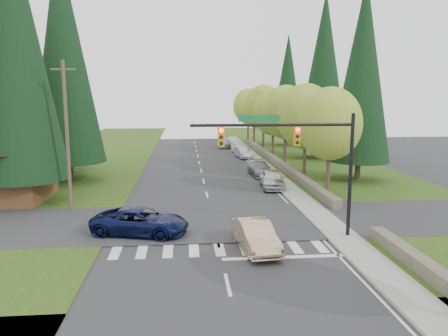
{
  "coord_description": "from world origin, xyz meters",
  "views": [
    {
      "loc": [
        -1.7,
        -17.9,
        7.75
      ],
      "look_at": [
        0.98,
        11.43,
        2.8
      ],
      "focal_mm": 35.0,
      "sensor_mm": 36.0,
      "label": 1
    }
  ],
  "objects": [
    {
      "name": "decid_tree_1",
      "position": [
        9.3,
        21.0,
        5.8
      ],
      "size": [
        5.2,
        5.2,
        8.8
      ],
      "color": "#38281C",
      "rests_on": "ground"
    },
    {
      "name": "sidewalk_east",
      "position": [
        6.9,
        22.0,
        0.07
      ],
      "size": [
        1.8,
        80.0,
        0.13
      ],
      "primitive_type": "cube",
      "color": "gray",
      "rests_on": "ground"
    },
    {
      "name": "sedan_champagne",
      "position": [
        1.82,
        3.0,
        0.73
      ],
      "size": [
        2.03,
        4.59,
        1.47
      ],
      "primitive_type": "imported",
      "rotation": [
        0.0,
        0.0,
        0.11
      ],
      "color": "tan",
      "rests_on": "ground"
    },
    {
      "name": "parked_car_d",
      "position": [
        5.6,
        39.55,
        0.73
      ],
      "size": [
        1.96,
        4.36,
        1.45
      ],
      "primitive_type": "imported",
      "rotation": [
        0.0,
        0.0,
        0.06
      ],
      "color": "white",
      "rests_on": "ground"
    },
    {
      "name": "parked_car_b",
      "position": [
        5.6,
        23.26,
        0.67
      ],
      "size": [
        2.09,
        4.73,
        1.35
      ],
      "primitive_type": "imported",
      "rotation": [
        0.0,
        0.0,
        0.04
      ],
      "color": "slate",
      "rests_on": "ground"
    },
    {
      "name": "decid_tree_6",
      "position": [
        9.2,
        56.0,
        5.86
      ],
      "size": [
        5.2,
        5.2,
        8.86
      ],
      "color": "#38281C",
      "rests_on": "ground"
    },
    {
      "name": "suv_navy",
      "position": [
        -4.21,
        5.98,
        0.75
      ],
      "size": [
        5.83,
        3.76,
        1.49
      ],
      "primitive_type": "imported",
      "rotation": [
        0.0,
        0.0,
        1.32
      ],
      "color": "#0B1238",
      "rests_on": "ground"
    },
    {
      "name": "grass_east",
      "position": [
        13.0,
        20.0,
        0.03
      ],
      "size": [
        14.0,
        110.0,
        0.06
      ],
      "primitive_type": "cube",
      "color": "#234111",
      "rests_on": "ground"
    },
    {
      "name": "brown_building",
      "position": [
        -15.0,
        15.0,
        3.14
      ],
      "size": [
        8.4,
        8.4,
        5.4
      ],
      "color": "#4C2D19",
      "rests_on": "ground"
    },
    {
      "name": "parked_car_e",
      "position": [
        4.2,
        46.78,
        0.73
      ],
      "size": [
        2.4,
        5.17,
        1.46
      ],
      "primitive_type": "imported",
      "rotation": [
        0.0,
        0.0,
        -0.07
      ],
      "color": "#9D9CA0",
      "rests_on": "ground"
    },
    {
      "name": "conifer_w_e",
      "position": [
        -14.0,
        28.0,
        10.29
      ],
      "size": [
        5.78,
        5.78,
        18.8
      ],
      "color": "#38281C",
      "rests_on": "ground"
    },
    {
      "name": "conifer_e_c",
      "position": [
        14.0,
        48.0,
        9.29
      ],
      "size": [
        5.1,
        5.1,
        16.8
      ],
      "color": "#38281C",
      "rests_on": "ground"
    },
    {
      "name": "curb_east",
      "position": [
        6.05,
        22.0,
        0.07
      ],
      "size": [
        0.2,
        80.0,
        0.13
      ],
      "primitive_type": "cube",
      "color": "gray",
      "rests_on": "ground"
    },
    {
      "name": "decid_tree_2",
      "position": [
        9.1,
        28.0,
        5.93
      ],
      "size": [
        5.0,
        5.0,
        8.82
      ],
      "color": "#38281C",
      "rests_on": "ground"
    },
    {
      "name": "conifer_e_b",
      "position": [
        15.0,
        34.0,
        10.79
      ],
      "size": [
        6.12,
        6.12,
        19.8
      ],
      "color": "#38281C",
      "rests_on": "ground"
    },
    {
      "name": "conifer_w_c",
      "position": [
        -12.0,
        22.0,
        11.29
      ],
      "size": [
        6.46,
        6.46,
        20.8
      ],
      "color": "#38281C",
      "rests_on": "ground"
    },
    {
      "name": "decid_tree_5",
      "position": [
        9.1,
        49.0,
        5.53
      ],
      "size": [
        4.8,
        4.8,
        8.3
      ],
      "color": "#38281C",
      "rests_on": "ground"
    },
    {
      "name": "traffic_signal",
      "position": [
        4.37,
        4.5,
        4.98
      ],
      "size": [
        8.7,
        0.37,
        6.8
      ],
      "color": "black",
      "rests_on": "ground"
    },
    {
      "name": "utility_pole",
      "position": [
        -9.5,
        12.0,
        5.14
      ],
      "size": [
        1.6,
        0.24,
        10.0
      ],
      "color": "#473828",
      "rests_on": "ground"
    },
    {
      "name": "decid_tree_0",
      "position": [
        9.2,
        14.0,
        5.6
      ],
      "size": [
        4.8,
        4.8,
        8.37
      ],
      "color": "#38281C",
      "rests_on": "ground"
    },
    {
      "name": "parked_car_c",
      "position": [
        5.6,
        35.28,
        0.69
      ],
      "size": [
        2.01,
        4.37,
        1.39
      ],
      "primitive_type": "imported",
      "rotation": [
        0.0,
        0.0,
        0.13
      ],
      "color": "#B5B5BA",
      "rests_on": "ground"
    },
    {
      "name": "grass_west",
      "position": [
        -13.0,
        20.0,
        0.03
      ],
      "size": [
        14.0,
        110.0,
        0.06
      ],
      "primitive_type": "cube",
      "color": "#234111",
      "rests_on": "ground"
    },
    {
      "name": "cross_street",
      "position": [
        0.0,
        8.0,
        0.0
      ],
      "size": [
        120.0,
        8.0,
        0.1
      ],
      "primitive_type": "cube",
      "color": "#28282B",
      "rests_on": "ground"
    },
    {
      "name": "ground",
      "position": [
        0.0,
        0.0,
        0.0
      ],
      "size": [
        120.0,
        120.0,
        0.0
      ],
      "primitive_type": "plane",
      "color": "#28282B",
      "rests_on": "ground"
    },
    {
      "name": "decid_tree_4",
      "position": [
        9.3,
        42.0,
        6.06
      ],
      "size": [
        5.4,
        5.4,
        9.18
      ],
      "color": "#38281C",
      "rests_on": "ground"
    },
    {
      "name": "conifer_w_a",
      "position": [
        -13.0,
        14.0,
        10.79
      ],
      "size": [
        6.12,
        6.12,
        19.8
      ],
      "color": "#38281C",
      "rests_on": "ground"
    },
    {
      "name": "conifer_e_a",
      "position": [
        14.0,
        20.0,
        9.79
      ],
      "size": [
        5.44,
        5.44,
        17.8
      ],
      "color": "#38281C",
      "rests_on": "ground"
    },
    {
      "name": "stone_wall_north",
      "position": [
        8.6,
        30.0,
        0.35
      ],
      "size": [
        0.7,
        40.0,
        0.7
      ],
      "primitive_type": "cube",
      "color": "#4C4438",
      "rests_on": "ground"
    },
    {
      "name": "parked_car_a",
      "position": [
        5.6,
        17.49,
        0.78
      ],
      "size": [
        2.2,
        4.73,
        1.57
      ],
      "primitive_type": "imported",
      "rotation": [
        0.0,
        0.0,
        -0.08
      ],
      "color": "silver",
      "rests_on": "ground"
    },
    {
      "name": "decid_tree_3",
      "position": [
        9.2,
        35.0,
        5.66
      ],
      "size": [
        5.0,
        5.0,
        8.55
      ],
      "color": "#38281C",
      "rests_on": "ground"
    }
  ]
}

